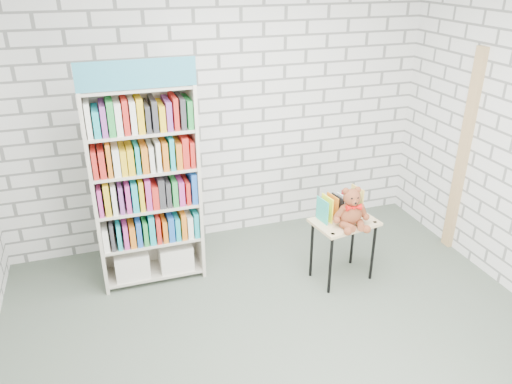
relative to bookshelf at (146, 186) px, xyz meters
name	(u,v)px	position (x,y,z in m)	size (l,w,h in m)	color
ground	(288,348)	(0.87, -1.36, -0.96)	(4.50, 4.50, 0.00)	#4D594B
room_shell	(296,135)	(0.87, -1.36, 0.82)	(4.52, 4.02, 2.81)	silver
bookshelf	(146,186)	(0.00, 0.00, 0.00)	(0.94, 0.37, 2.12)	beige
display_table	(344,229)	(1.71, -0.60, -0.43)	(0.63, 0.49, 0.62)	tan
table_books	(340,205)	(1.70, -0.50, -0.22)	(0.43, 0.24, 0.24)	#28AF9C
teddy_bear	(351,211)	(1.72, -0.69, -0.20)	(0.34, 0.32, 0.37)	brown
door_trim	(463,154)	(3.10, -0.41, 0.09)	(0.05, 0.12, 2.10)	tan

